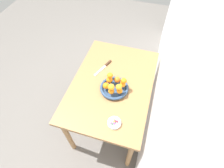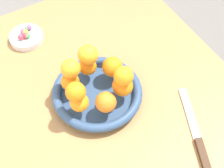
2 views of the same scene
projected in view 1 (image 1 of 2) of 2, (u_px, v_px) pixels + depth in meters
ground_plane at (112, 117)px, 2.27m from camera, size 6.00×6.00×0.00m
wall_back at (173, 53)px, 1.20m from camera, size 4.00×0.05×2.50m
dining_table at (112, 88)px, 1.75m from camera, size 1.10×0.76×0.74m
fruit_bowl at (114, 88)px, 1.62m from camera, size 0.27×0.27×0.04m
candy_dish at (114, 123)px, 1.42m from camera, size 0.11×0.11×0.02m
orange_0 at (109, 80)px, 1.61m from camera, size 0.06×0.06×0.06m
orange_1 at (106, 86)px, 1.57m from camera, size 0.06×0.06×0.06m
orange_2 at (111, 91)px, 1.54m from camera, size 0.05×0.05×0.05m
orange_3 at (120, 91)px, 1.55m from camera, size 0.05×0.05×0.05m
orange_4 at (123, 84)px, 1.59m from camera, size 0.05×0.05×0.05m
orange_5 at (117, 79)px, 1.62m from camera, size 0.06×0.06×0.06m
orange_6 at (124, 81)px, 1.54m from camera, size 0.05×0.05×0.05m
orange_7 at (119, 87)px, 1.50m from camera, size 0.06×0.06×0.06m
orange_8 at (111, 87)px, 1.50m from camera, size 0.06×0.06×0.06m
orange_9 at (110, 75)px, 1.57m from camera, size 0.05×0.05×0.05m
candy_ball_0 at (111, 123)px, 1.40m from camera, size 0.02×0.02×0.02m
candy_ball_1 at (112, 124)px, 1.40m from camera, size 0.02×0.02×0.02m
candy_ball_2 at (115, 121)px, 1.41m from camera, size 0.02×0.02×0.02m
candy_ball_3 at (115, 120)px, 1.41m from camera, size 0.02×0.02×0.02m
candy_ball_4 at (114, 123)px, 1.40m from camera, size 0.02×0.02×0.02m
candy_ball_5 at (114, 122)px, 1.40m from camera, size 0.02×0.02×0.02m
candy_ball_6 at (117, 121)px, 1.41m from camera, size 0.02×0.02×0.02m
candy_ball_7 at (114, 123)px, 1.40m from camera, size 0.02×0.02×0.02m
knife at (104, 67)px, 1.80m from camera, size 0.25×0.12×0.01m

